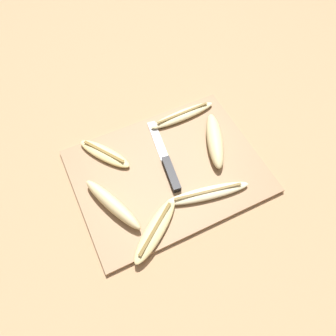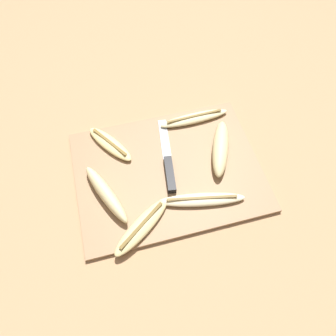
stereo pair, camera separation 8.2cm
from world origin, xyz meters
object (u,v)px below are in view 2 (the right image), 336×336
at_px(banana_soft_right, 194,118).
at_px(banana_ripe_center, 106,194).
at_px(banana_pale_long, 202,200).
at_px(banana_spotted_left, 142,227).
at_px(banana_mellow_near, 221,148).
at_px(banana_golden_short, 110,144).
at_px(knife, 169,167).

bearing_deg(banana_soft_right, banana_ripe_center, -147.36).
distance_m(banana_pale_long, banana_spotted_left, 0.15).
xyz_separation_m(banana_pale_long, banana_ripe_center, (-0.22, 0.07, 0.01)).
bearing_deg(banana_mellow_near, banana_soft_right, 105.42).
distance_m(banana_mellow_near, banana_ripe_center, 0.31).
bearing_deg(banana_spotted_left, banana_ripe_center, 123.43).
xyz_separation_m(banana_mellow_near, banana_spotted_left, (-0.24, -0.15, -0.01)).
bearing_deg(banana_soft_right, banana_mellow_near, -74.58).
xyz_separation_m(banana_pale_long, banana_soft_right, (0.06, 0.24, -0.00)).
relative_size(banana_pale_long, banana_soft_right, 1.08).
relative_size(banana_golden_short, banana_soft_right, 0.77).
relative_size(banana_spotted_left, banana_soft_right, 0.85).
relative_size(banana_ripe_center, banana_golden_short, 1.21).
height_order(banana_ripe_center, banana_soft_right, banana_ripe_center).
relative_size(knife, banana_mellow_near, 1.30).
distance_m(banana_mellow_near, banana_pale_long, 0.15).
bearing_deg(banana_mellow_near, banana_golden_short, 161.23).
distance_m(banana_pale_long, banana_golden_short, 0.28).
bearing_deg(banana_pale_long, banana_soft_right, 76.87).
bearing_deg(banana_pale_long, banana_ripe_center, 162.48).
distance_m(banana_ripe_center, banana_soft_right, 0.32).
bearing_deg(banana_pale_long, banana_mellow_near, 53.89).
distance_m(knife, banana_soft_right, 0.17).
relative_size(knife, banana_soft_right, 1.17).
distance_m(banana_pale_long, banana_ripe_center, 0.23).
relative_size(knife, banana_ripe_center, 1.27).
xyz_separation_m(knife, banana_mellow_near, (0.14, 0.01, 0.01)).
bearing_deg(banana_spotted_left, banana_mellow_near, 32.32).
distance_m(banana_golden_short, banana_soft_right, 0.24).
bearing_deg(banana_spotted_left, banana_golden_short, 97.41).
relative_size(banana_pale_long, banana_ripe_center, 1.17).
height_order(banana_mellow_near, banana_pale_long, banana_mellow_near).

